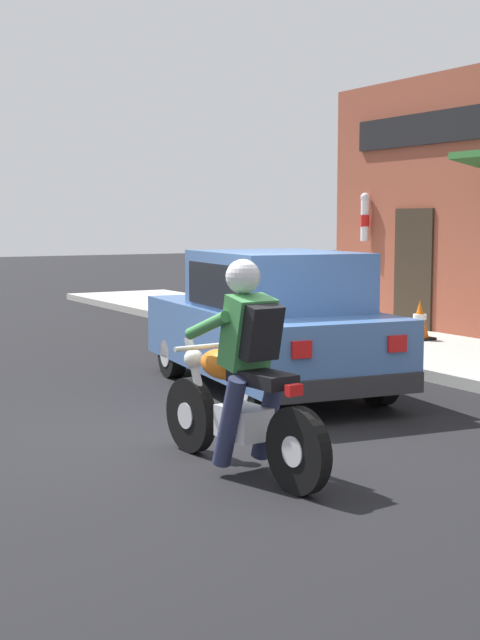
# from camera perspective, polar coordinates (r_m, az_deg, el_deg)

# --- Properties ---
(ground_plane) EXTENTS (80.00, 80.00, 0.00)m
(ground_plane) POSITION_cam_1_polar(r_m,az_deg,el_deg) (7.88, -1.57, -7.60)
(ground_plane) COLOR black
(sidewalk_curb) EXTENTS (2.60, 22.00, 0.14)m
(sidewalk_curb) POSITION_cam_1_polar(r_m,az_deg,el_deg) (13.00, 10.78, -1.83)
(sidewalk_curb) COLOR #ADAAA3
(sidewalk_curb) RESTS_ON ground
(motorcycle_with_rider) EXTENTS (0.60, 2.02, 1.62)m
(motorcycle_with_rider) POSITION_cam_1_polar(r_m,az_deg,el_deg) (6.72, 0.11, -4.13)
(motorcycle_with_rider) COLOR black
(motorcycle_with_rider) RESTS_ON ground
(car_hatchback) EXTENTS (2.09, 3.95, 1.57)m
(car_hatchback) POSITION_cam_1_polar(r_m,az_deg,el_deg) (9.91, 1.89, -0.22)
(car_hatchback) COLOR black
(car_hatchback) RESTS_ON ground
(traffic_cone) EXTENTS (0.36, 0.36, 0.60)m
(traffic_cone) POSITION_cam_1_polar(r_m,az_deg,el_deg) (13.48, 11.43, -0.01)
(traffic_cone) COLOR black
(traffic_cone) RESTS_ON sidewalk_curb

